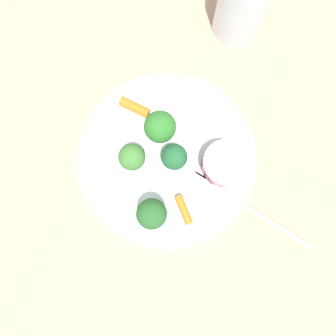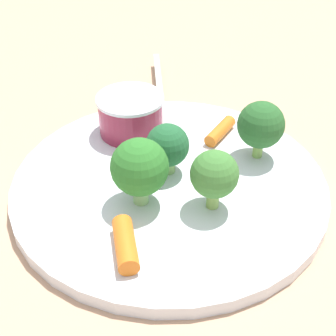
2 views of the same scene
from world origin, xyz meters
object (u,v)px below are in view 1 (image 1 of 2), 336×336
at_px(broccoli_floret_1, 132,157).
at_px(fork, 250,209).
at_px(carrot_stick_0, 184,210).
at_px(sauce_cup, 224,164).
at_px(broccoli_floret_3, 152,214).
at_px(broccoli_floret_0, 160,127).
at_px(carrot_stick_1, 135,107).
at_px(drinking_glass, 244,0).
at_px(broccoli_floret_2, 173,159).
at_px(plate, 167,158).

distance_m(broccoli_floret_1, fork, 0.18).
relative_size(broccoli_floret_1, carrot_stick_0, 1.20).
relative_size(sauce_cup, broccoli_floret_3, 1.18).
bearing_deg(fork, broccoli_floret_0, 168.58).
bearing_deg(carrot_stick_1, fork, -12.47).
height_order(sauce_cup, carrot_stick_1, sauce_cup).
distance_m(broccoli_floret_0, drinking_glass, 0.23).
bearing_deg(broccoli_floret_3, broccoli_floret_0, 114.59).
height_order(fork, drinking_glass, drinking_glass).
bearing_deg(carrot_stick_0, fork, 30.16).
bearing_deg(carrot_stick_0, carrot_stick_1, 145.02).
bearing_deg(broccoli_floret_3, carrot_stick_0, 37.48).
relative_size(broccoli_floret_3, carrot_stick_1, 1.15).
bearing_deg(sauce_cup, drinking_glass, 112.03).
bearing_deg(carrot_stick_1, broccoli_floret_2, -25.75).
xyz_separation_m(plate, broccoli_floret_3, (0.02, -0.08, 0.04)).
distance_m(broccoli_floret_2, carrot_stick_1, 0.10).
distance_m(plate, carrot_stick_1, 0.09).
height_order(broccoli_floret_0, broccoli_floret_1, broccoli_floret_0).
relative_size(carrot_stick_1, drinking_glass, 0.40).
bearing_deg(plate, carrot_stick_0, -43.00).
distance_m(plate, sauce_cup, 0.09).
height_order(plate, carrot_stick_0, carrot_stick_0).
distance_m(broccoli_floret_2, drinking_glass, 0.26).
distance_m(broccoli_floret_0, broccoli_floret_3, 0.12).
height_order(broccoli_floret_1, broccoli_floret_3, broccoli_floret_3).
bearing_deg(drinking_glass, plate, -87.22).
distance_m(broccoli_floret_0, fork, 0.17).
bearing_deg(sauce_cup, carrot_stick_1, 174.96).
xyz_separation_m(broccoli_floret_1, drinking_glass, (0.03, 0.28, 0.02)).
bearing_deg(broccoli_floret_1, fork, 6.98).
xyz_separation_m(plate, carrot_stick_1, (-0.08, 0.04, 0.01)).
bearing_deg(broccoli_floret_2, broccoli_floret_1, -151.71).
distance_m(sauce_cup, drinking_glass, 0.24).
height_order(broccoli_floret_1, carrot_stick_1, broccoli_floret_1).
bearing_deg(broccoli_floret_1, plate, 38.67).
distance_m(sauce_cup, carrot_stick_1, 0.16).
bearing_deg(carrot_stick_1, broccoli_floret_0, -15.73).
height_order(broccoli_floret_3, fork, broccoli_floret_3).
relative_size(broccoli_floret_3, drinking_glass, 0.46).
xyz_separation_m(broccoli_floret_1, carrot_stick_0, (0.10, -0.03, -0.03)).
bearing_deg(plate, drinking_glass, 92.78).
relative_size(broccoli_floret_1, drinking_glass, 0.44).
height_order(sauce_cup, broccoli_floret_1, broccoli_floret_1).
xyz_separation_m(broccoli_floret_0, broccoli_floret_1, (-0.01, -0.06, -0.00)).
xyz_separation_m(sauce_cup, drinking_glass, (-0.09, 0.22, 0.03)).
xyz_separation_m(broccoli_floret_0, fork, (0.17, -0.03, -0.03)).
xyz_separation_m(carrot_stick_0, carrot_stick_1, (-0.14, 0.10, 0.00)).
bearing_deg(sauce_cup, broccoli_floret_1, -153.72).
xyz_separation_m(sauce_cup, carrot_stick_1, (-0.16, 0.01, -0.01)).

